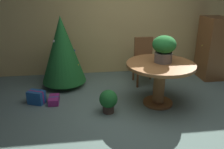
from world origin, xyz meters
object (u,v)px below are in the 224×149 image
(wooden_chair_far, at_px, (144,58))
(holiday_tree, at_px, (62,50))
(wooden_cabinet, at_px, (212,48))
(flower_vase, at_px, (164,48))
(round_dining_table, at_px, (160,74))
(gift_box_blue, at_px, (36,97))
(gift_box_gold, at_px, (110,98))
(potted_plant, at_px, (108,100))
(gift_box_purple, at_px, (54,100))

(wooden_chair_far, distance_m, holiday_tree, 1.70)
(wooden_cabinet, bearing_deg, flower_vase, -144.74)
(round_dining_table, bearing_deg, wooden_cabinet, 35.63)
(holiday_tree, bearing_deg, flower_vase, -29.27)
(wooden_cabinet, bearing_deg, gift_box_blue, -167.49)
(gift_box_gold, relative_size, wooden_cabinet, 0.19)
(holiday_tree, bearing_deg, gift_box_gold, -43.33)
(holiday_tree, bearing_deg, potted_plant, -57.64)
(flower_vase, relative_size, gift_box_blue, 1.37)
(gift_box_gold, xyz_separation_m, wooden_cabinet, (2.39, 0.88, 0.63))
(round_dining_table, xyz_separation_m, gift_box_purple, (-1.84, 0.27, -0.51))
(wooden_chair_far, distance_m, gift_box_blue, 2.30)
(wooden_cabinet, bearing_deg, gift_box_gold, -159.72)
(wooden_cabinet, height_order, potted_plant, wooden_cabinet)
(potted_plant, bearing_deg, wooden_cabinet, 27.96)
(holiday_tree, xyz_separation_m, gift_box_purple, (-0.15, -0.76, -0.72))
(flower_vase, bearing_deg, wooden_chair_far, 93.29)
(round_dining_table, distance_m, holiday_tree, 1.99)
(wooden_chair_far, height_order, holiday_tree, holiday_tree)
(gift_box_gold, bearing_deg, gift_box_blue, 177.28)
(round_dining_table, height_order, holiday_tree, holiday_tree)
(holiday_tree, height_order, gift_box_purple, holiday_tree)
(flower_vase, xyz_separation_m, gift_box_blue, (-2.20, 0.24, -0.89))
(holiday_tree, bearing_deg, gift_box_blue, -121.61)
(gift_box_blue, height_order, wooden_cabinet, wooden_cabinet)
(round_dining_table, distance_m, gift_box_blue, 2.21)
(gift_box_gold, bearing_deg, gift_box_purple, 177.79)
(holiday_tree, bearing_deg, round_dining_table, -31.44)
(holiday_tree, height_order, potted_plant, holiday_tree)
(flower_vase, height_order, holiday_tree, holiday_tree)
(wooden_chair_far, relative_size, holiday_tree, 0.67)
(gift_box_gold, xyz_separation_m, potted_plant, (-0.07, -0.42, 0.17))
(wooden_chair_far, height_order, gift_box_gold, wooden_chair_far)
(wooden_cabinet, bearing_deg, holiday_tree, -178.61)
(gift_box_gold, bearing_deg, wooden_cabinet, 20.28)
(gift_box_gold, bearing_deg, round_dining_table, -15.30)
(gift_box_purple, bearing_deg, round_dining_table, -8.28)
(holiday_tree, height_order, gift_box_gold, holiday_tree)
(wooden_chair_far, height_order, wooden_cabinet, wooden_cabinet)
(gift_box_blue, xyz_separation_m, gift_box_purple, (0.30, -0.02, -0.06))
(gift_box_blue, xyz_separation_m, gift_box_gold, (1.31, -0.06, -0.07))
(gift_box_gold, xyz_separation_m, gift_box_purple, (-1.00, 0.04, 0.00))
(wooden_cabinet, bearing_deg, round_dining_table, -144.37)
(potted_plant, bearing_deg, flower_vase, 14.47)
(round_dining_table, height_order, wooden_cabinet, wooden_cabinet)
(gift_box_purple, bearing_deg, wooden_chair_far, 22.35)
(round_dining_table, distance_m, potted_plant, 0.99)
(wooden_chair_far, xyz_separation_m, gift_box_purple, (-1.84, -0.76, -0.49))
(round_dining_table, relative_size, flower_vase, 2.54)
(round_dining_table, distance_m, wooden_cabinet, 1.91)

